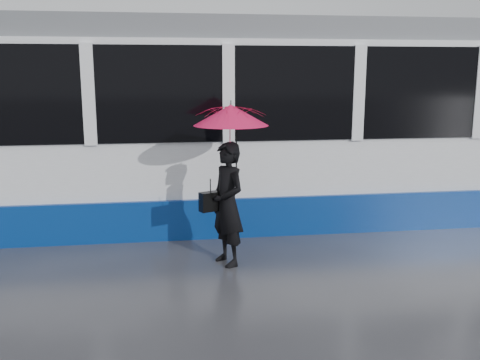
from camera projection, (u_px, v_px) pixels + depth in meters
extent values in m
plane|color=#2F2F34|center=(272.00, 265.00, 7.11)|extent=(90.00, 90.00, 0.00)
cube|color=#3F3D38|center=(250.00, 227.00, 8.83)|extent=(34.00, 0.07, 0.02)
cube|color=#3F3D38|center=(238.00, 206.00, 10.23)|extent=(34.00, 0.07, 0.02)
cube|color=white|center=(359.00, 129.00, 9.53)|extent=(24.00, 2.40, 2.95)
cube|color=navy|center=(356.00, 195.00, 9.77)|extent=(24.00, 2.56, 0.62)
cube|color=black|center=(361.00, 91.00, 9.39)|extent=(23.00, 2.48, 1.40)
cube|color=slate|center=(363.00, 33.00, 9.20)|extent=(23.60, 2.20, 0.35)
imported|color=black|center=(227.00, 204.00, 7.00)|extent=(0.61, 0.71, 1.64)
imported|color=#E21346|center=(231.00, 135.00, 6.83)|extent=(1.19, 1.20, 0.82)
cone|color=#E21346|center=(231.00, 115.00, 6.78)|extent=(1.28, 1.28, 0.27)
cylinder|color=black|center=(231.00, 103.00, 6.75)|extent=(0.01, 0.01, 0.06)
cylinder|color=black|center=(236.00, 158.00, 6.92)|extent=(0.02, 0.02, 0.72)
cube|color=black|center=(211.00, 201.00, 6.98)|extent=(0.32, 0.24, 0.25)
cylinder|color=black|center=(210.00, 185.00, 6.94)|extent=(0.01, 0.01, 0.18)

